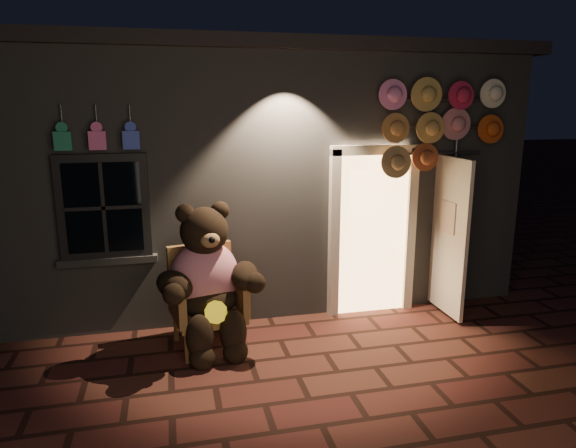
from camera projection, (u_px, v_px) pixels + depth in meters
name	position (u px, v px, depth m)	size (l,w,h in m)	color
ground	(298.00, 377.00, 5.18)	(60.00, 60.00, 0.00)	#4F281E
shop_building	(240.00, 162.00, 8.57)	(7.30, 5.95, 3.51)	slate
wicker_armchair	(206.00, 297.00, 5.79)	(0.88, 0.82, 1.13)	olive
teddy_bear	(207.00, 280.00, 5.60)	(1.21, 1.03, 1.69)	red
hat_rack	(437.00, 124.00, 6.29)	(1.68, 0.22, 2.97)	#59595E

